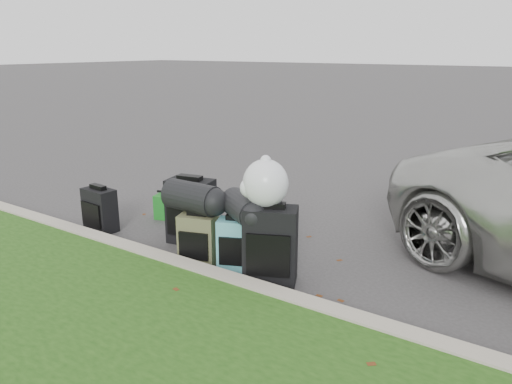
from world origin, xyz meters
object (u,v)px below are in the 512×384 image
Objects in this scene: suitcase_small_black at (100,210)px; suitcase_teal at (237,245)px; suitcase_large_black_left at (191,211)px; tote_green at (167,207)px; suitcase_large_black_right at (270,245)px; suitcase_olive at (198,239)px; tote_navy at (185,217)px.

suitcase_small_black is 1.00× the size of suitcase_teal.
suitcase_large_black_left is 0.93m from tote_green.
suitcase_teal is at bearing 149.60° from suitcase_large_black_right.
suitcase_large_black_left is 0.90m from suitcase_teal.
suitcase_teal is at bearing -31.50° from suitcase_large_black_left.
suitcase_large_black_left is at bearing 119.85° from suitcase_olive.
suitcase_olive is (1.57, -0.06, -0.00)m from suitcase_small_black.
suitcase_small_black is 2.39m from suitcase_large_black_right.
tote_green is at bearing 165.47° from tote_navy.
suitcase_olive reaches higher than tote_navy.
suitcase_small_black is 1.94× the size of tote_navy.
suitcase_small_black reaches higher than tote_navy.
tote_navy is at bearing 129.83° from suitcase_teal.
suitcase_small_black is 1.19m from suitcase_large_black_left.
suitcase_small_black is 1.01× the size of suitcase_olive.
suitcase_large_black_left is at bearing -45.71° from tote_green.
tote_navy is (0.76, 0.62, -0.12)m from suitcase_small_black.
suitcase_teal is 1.79m from tote_green.
suitcase_large_black_left is at bearing 136.34° from suitcase_teal.
suitcase_small_black is 1.66× the size of tote_green.
suitcase_large_black_right is (0.42, -0.04, 0.10)m from suitcase_teal.
suitcase_teal reaches higher than tote_green.
suitcase_teal is at bearing -5.18° from suitcase_olive.
suitcase_large_black_left is at bearing 19.78° from suitcase_small_black.
suitcase_large_black_right is (2.39, -0.01, 0.10)m from suitcase_small_black.
tote_green is 0.44m from tote_navy.
suitcase_small_black is 0.84m from tote_green.
suitcase_large_black_right reaches higher than suitcase_small_black.
suitcase_small_black is at bearing -131.25° from tote_green.
suitcase_large_black_left reaches higher than suitcase_small_black.
suitcase_large_black_right is at bearing 3.31° from suitcase_small_black.
suitcase_olive is 0.71× the size of suitcase_large_black_right.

